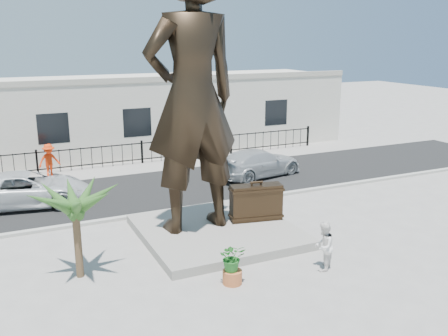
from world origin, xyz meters
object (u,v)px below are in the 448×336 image
at_px(suitcase, 256,202).
at_px(tourist, 324,246).
at_px(car_white, 26,189).
at_px(statue, 192,98).

height_order(suitcase, tourist, suitcase).
relative_size(tourist, car_white, 0.29).
relative_size(suitcase, car_white, 0.36).
bearing_deg(suitcase, car_white, 151.70).
xyz_separation_m(statue, suitcase, (2.34, -0.28, -3.90)).
height_order(statue, tourist, statue).
xyz_separation_m(statue, car_white, (-5.16, 5.84, -4.14)).
bearing_deg(tourist, statue, -100.12).
distance_m(suitcase, car_white, 9.68).
relative_size(suitcase, tourist, 1.24).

